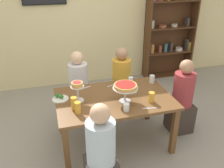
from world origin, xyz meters
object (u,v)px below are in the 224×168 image
object	(u,v)px
salad_plate_near_diner	(130,90)
beer_glass_amber_short	(151,97)
beer_glass_amber_spare	(78,108)
water_glass_clear_far	(131,80)
personal_pizza_stand	(77,88)
water_glass_clear_near	(126,107)
deep_dish_pizza_stand	(125,87)
cutlery_fork_far	(150,108)
beer_glass_amber_tall	(74,103)
salad_plate_far_diner	(60,98)
cutlery_knife_near	(85,88)
diner_far_right	(121,85)
diner_near_left	(101,159)
diner_far_left	(79,90)
cutlery_fork_near	(113,85)
dining_table	(114,103)
bookshelf	(170,26)
diner_head_east	(182,102)
water_glass_clear_spare	(152,79)

from	to	relation	value
salad_plate_near_diner	beer_glass_amber_short	distance (m)	0.39
beer_glass_amber_spare	water_glass_clear_far	xyz separation A→B (m)	(0.87, 0.59, -0.02)
personal_pizza_stand	water_glass_clear_near	bearing A→B (deg)	-36.61
water_glass_clear_near	water_glass_clear_far	world-z (taller)	water_glass_clear_far
deep_dish_pizza_stand	water_glass_clear_near	xyz separation A→B (m)	(-0.05, -0.21, -0.16)
salad_plate_near_diner	cutlery_fork_far	distance (m)	0.51
salad_plate_near_diner	beer_glass_amber_short	bearing A→B (deg)	-65.94
deep_dish_pizza_stand	beer_glass_amber_tall	xyz separation A→B (m)	(-0.65, -0.01, -0.12)
salad_plate_far_diner	cutlery_knife_near	xyz separation A→B (m)	(0.37, 0.23, -0.02)
beer_glass_amber_spare	water_glass_clear_near	bearing A→B (deg)	-10.52
diner_far_right	diner_near_left	size ratio (longest dim) A/B	1.00
diner_far_left	cutlery_fork_near	distance (m)	0.68
deep_dish_pizza_stand	water_glass_clear_far	xyz separation A→B (m)	(0.25, 0.48, -0.15)
dining_table	diner_near_left	size ratio (longest dim) A/B	1.32
diner_far_right	water_glass_clear_near	world-z (taller)	diner_far_right
beer_glass_amber_short	cutlery_fork_far	world-z (taller)	beer_glass_amber_short
bookshelf	diner_near_left	xyz separation A→B (m)	(-2.22, -2.81, -0.63)
bookshelf	salad_plate_near_diner	size ratio (longest dim) A/B	10.85
water_glass_clear_far	cutlery_knife_near	distance (m)	0.68
water_glass_clear_far	beer_glass_amber_tall	bearing A→B (deg)	-151.38
dining_table	diner_near_left	xyz separation A→B (m)	(-0.37, -0.79, -0.16)
diner_head_east	deep_dish_pizza_stand	distance (m)	1.06
diner_head_east	diner_near_left	size ratio (longest dim) A/B	1.00
diner_far_left	beer_glass_amber_spare	xyz separation A→B (m)	(-0.16, -1.04, 0.32)
beer_glass_amber_spare	cutlery_knife_near	distance (m)	0.65
bookshelf	diner_head_east	xyz separation A→B (m)	(-0.79, -1.99, -0.63)
dining_table	water_glass_clear_far	size ratio (longest dim) A/B	15.47
diner_far_right	beer_glass_amber_short	world-z (taller)	diner_far_right
personal_pizza_stand	beer_glass_amber_spare	bearing A→B (deg)	-98.79
diner_head_east	personal_pizza_stand	xyz separation A→B (m)	(-1.52, 0.01, 0.44)
diner_head_east	diner_near_left	xyz separation A→B (m)	(-1.42, -0.82, 0.00)
beer_glass_amber_spare	water_glass_clear_far	distance (m)	1.05
beer_glass_amber_short	water_glass_clear_near	size ratio (longest dim) A/B	1.42
cutlery_fork_far	bookshelf	bearing A→B (deg)	68.95
beer_glass_amber_tall	water_glass_clear_spare	bearing A→B (deg)	19.41
cutlery_knife_near	water_glass_clear_spare	bearing A→B (deg)	155.31
dining_table	diner_head_east	xyz separation A→B (m)	(1.05, 0.03, -0.16)
water_glass_clear_near	cutlery_knife_near	bearing A→B (deg)	117.43
diner_near_left	beer_glass_amber_tall	bearing A→B (deg)	15.06
personal_pizza_stand	salad_plate_near_diner	size ratio (longest dim) A/B	1.31
diner_far_left	cutlery_fork_near	size ratio (longest dim) A/B	6.39
personal_pizza_stand	water_glass_clear_far	bearing A→B (deg)	20.28
salad_plate_near_diner	cutlery_fork_far	xyz separation A→B (m)	(0.07, -0.50, -0.02)
salad_plate_near_diner	water_glass_clear_near	size ratio (longest dim) A/B	2.17
dining_table	diner_near_left	distance (m)	0.89
diner_head_east	diner_far_right	size ratio (longest dim) A/B	1.00
bookshelf	cutlery_fork_far	world-z (taller)	bookshelf
water_glass_clear_near	deep_dish_pizza_stand	bearing A→B (deg)	75.49
salad_plate_near_diner	water_glass_clear_near	world-z (taller)	water_glass_clear_near
water_glass_clear_far	cutlery_fork_far	size ratio (longest dim) A/B	0.54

